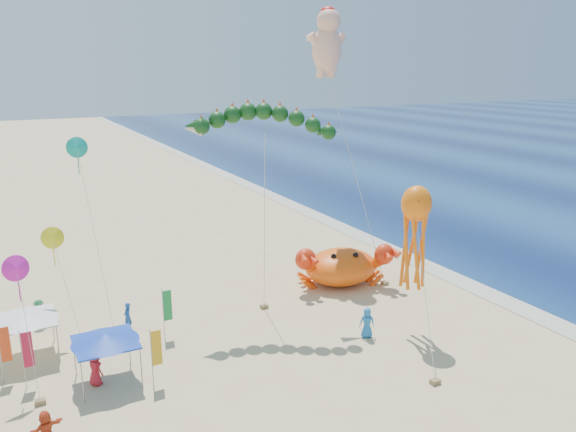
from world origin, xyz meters
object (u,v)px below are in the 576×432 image
object	(u,v)px
crab_inflatable	(342,266)
octopus_kite	(415,229)
canopy_blue	(105,338)
canopy_white	(23,317)
cherub_kite	(327,41)
dragon_kite	(263,126)

from	to	relation	value
crab_inflatable	octopus_kite	xyz separation A→B (m)	(-0.47, -8.43, 5.08)
canopy_blue	canopy_white	xyz separation A→B (m)	(-3.54, 4.72, 0.00)
cherub_kite	canopy_blue	distance (m)	27.41
canopy_blue	canopy_white	bearing A→B (deg)	126.91
crab_inflatable	octopus_kite	bearing A→B (deg)	-93.18
cherub_kite	canopy_blue	size ratio (longest dim) A/B	5.99
octopus_kite	canopy_blue	xyz separation A→B (m)	(-17.58, 2.64, -4.08)
dragon_kite	canopy_white	xyz separation A→B (m)	(-14.45, 0.60, -9.84)
crab_inflatable	canopy_blue	distance (m)	18.98
crab_inflatable	canopy_blue	xyz separation A→B (m)	(-18.05, -5.79, 1.00)
canopy_blue	canopy_white	world-z (taller)	same
canopy_white	canopy_blue	bearing A→B (deg)	-53.09
dragon_kite	canopy_blue	world-z (taller)	dragon_kite
crab_inflatable	cherub_kite	distance (m)	17.24
cherub_kite	canopy_white	distance (m)	28.64
crab_inflatable	canopy_blue	world-z (taller)	crab_inflatable
crab_inflatable	octopus_kite	world-z (taller)	octopus_kite
octopus_kite	canopy_blue	distance (m)	18.24
dragon_kite	canopy_white	world-z (taller)	dragon_kite
crab_inflatable	canopy_white	bearing A→B (deg)	-177.16
crab_inflatable	dragon_kite	world-z (taller)	dragon_kite
cherub_kite	octopus_kite	distance (m)	17.97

